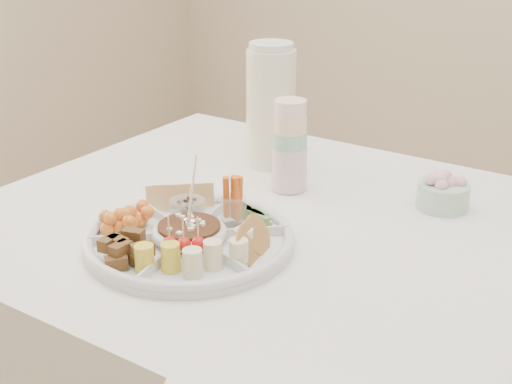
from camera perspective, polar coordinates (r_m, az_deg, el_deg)
The scene contains 11 objects.
party_tray at distance 1.32m, azimuth -5.34°, elevation -3.54°, with size 0.38×0.38×0.04m, color white.
bean_dip at distance 1.31m, azimuth -5.35°, elevation -3.25°, with size 0.12×0.12×0.04m, color #562C1A.
tortillas at distance 1.26m, azimuth -0.10°, elevation -3.68°, with size 0.09×0.09×0.05m, color #C07B49, non-canonical shape.
carrot_cucumber at distance 1.37m, azimuth -0.79°, elevation -0.53°, with size 0.10×0.10×0.09m, color orange, non-canonical shape.
pita_raisins at distance 1.43m, azimuth -5.59°, elevation -0.48°, with size 0.10×0.10×0.05m, color tan, non-canonical shape.
cherries at distance 1.37m, azimuth -10.18°, elevation -2.07°, with size 0.12×0.12×0.05m, color orange, non-canonical shape.
granola_chunks at distance 1.25m, azimuth -10.39°, elevation -4.53°, with size 0.10×0.10×0.04m, color brown, non-canonical shape.
banana_tomato at distance 1.18m, azimuth -5.14°, elevation -4.71°, with size 0.11×0.11×0.09m, color #D9C262, non-canonical shape.
cup_stack at distance 1.54m, azimuth 2.73°, elevation 3.86°, with size 0.08×0.08×0.21m, color silver.
thermos at distance 1.68m, azimuth 1.20°, elevation 7.05°, with size 0.12×0.12×0.30m, color silver.
flower_bowl at distance 1.52m, azimuth 14.77°, elevation 0.16°, with size 0.11×0.11×0.08m, color #8BBF99.
Camera 1 is at (0.53, -1.10, 1.36)m, focal length 50.00 mm.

